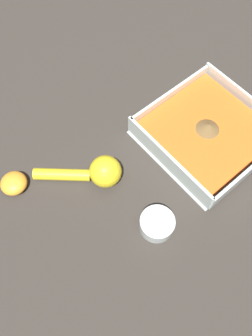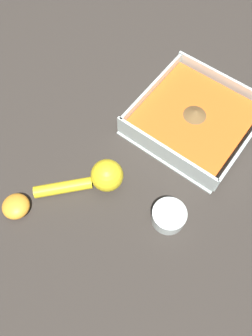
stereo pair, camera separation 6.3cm
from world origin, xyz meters
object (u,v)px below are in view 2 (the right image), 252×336
Objects in this scene: lemon_half at (16,206)px; lemon_squeezer at (98,178)px; square_dish at (195,120)px; spice_bowl at (169,216)px.

lemon_squeezer is at bearing 56.23° from lemon_half.
spice_bowl is (0.07, -0.21, -0.00)m from square_dish.
lemon_half is at bearing -146.63° from spice_bowl.
lemon_half is at bearing -114.13° from square_dish.
square_dish is at bearing 24.05° from lemon_squeezer.
lemon_squeezer reaches higher than lemon_half.
square_dish is 0.22m from spice_bowl.
spice_bowl is 0.44× the size of lemon_squeezer.
square_dish is 1.60× the size of lemon_squeezer.
square_dish reaches higher than lemon_half.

